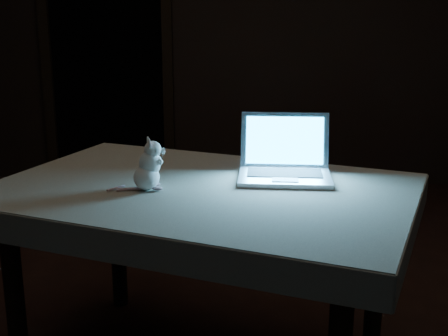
# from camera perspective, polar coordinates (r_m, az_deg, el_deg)

# --- Properties ---
(back_wall) EXTENTS (4.50, 0.04, 2.60)m
(back_wall) POSITION_cam_1_polar(r_m,az_deg,el_deg) (4.79, 2.02, 13.92)
(back_wall) COLOR black
(back_wall) RESTS_ON ground
(doorway) EXTENTS (1.06, 0.36, 2.13)m
(doorway) POSITION_cam_1_polar(r_m,az_deg,el_deg) (4.95, -11.09, 10.96)
(doorway) COLOR black
(doorway) RESTS_ON back_wall
(table) EXTENTS (1.60, 1.30, 0.74)m
(table) POSITION_cam_1_polar(r_m,az_deg,el_deg) (2.31, -2.09, -10.85)
(table) COLOR black
(table) RESTS_ON floor
(tablecloth) EXTENTS (1.68, 1.31, 0.10)m
(tablecloth) POSITION_cam_1_polar(r_m,az_deg,el_deg) (2.22, -3.24, -2.82)
(tablecloth) COLOR #B9AF9A
(tablecloth) RESTS_ON table
(laptop) EXTENTS (0.35, 0.31, 0.24)m
(laptop) POSITION_cam_1_polar(r_m,az_deg,el_deg) (2.24, 5.87, 1.77)
(laptop) COLOR silver
(laptop) RESTS_ON tablecloth
(plush_mouse) EXTENTS (0.18, 0.18, 0.19)m
(plush_mouse) POSITION_cam_1_polar(r_m,az_deg,el_deg) (2.13, -7.42, 0.35)
(plush_mouse) COLOR white
(plush_mouse) RESTS_ON tablecloth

